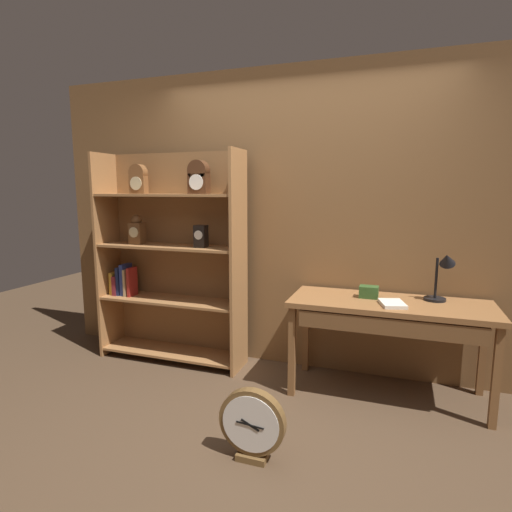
% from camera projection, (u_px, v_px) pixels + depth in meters
% --- Properties ---
extents(ground_plane, '(10.00, 10.00, 0.00)m').
position_uv_depth(ground_plane, '(248.00, 448.00, 2.54)').
color(ground_plane, '#4C3826').
extents(back_wood_panel, '(4.80, 0.05, 2.60)m').
position_uv_depth(back_wood_panel, '(301.00, 221.00, 3.58)').
color(back_wood_panel, brown).
rests_on(back_wood_panel, ground).
extents(bookshelf, '(1.37, 0.36, 1.90)m').
position_uv_depth(bookshelf, '(169.00, 257.00, 3.77)').
color(bookshelf, '#9E6B3D').
rests_on(bookshelf, ground).
extents(workbench, '(1.47, 0.59, 0.74)m').
position_uv_depth(workbench, '(389.00, 313.00, 3.07)').
color(workbench, brown).
rests_on(workbench, ground).
extents(desk_lamp, '(0.21, 0.21, 0.39)m').
position_uv_depth(desk_lamp, '(443.00, 273.00, 3.04)').
color(desk_lamp, black).
rests_on(desk_lamp, workbench).
extents(toolbox_small, '(0.14, 0.10, 0.09)m').
position_uv_depth(toolbox_small, '(369.00, 292.00, 3.18)').
color(toolbox_small, '#2D5123').
rests_on(toolbox_small, workbench).
extents(open_repair_manual, '(0.21, 0.26, 0.02)m').
position_uv_depth(open_repair_manual, '(392.00, 304.00, 2.98)').
color(open_repair_manual, silver).
rests_on(open_repair_manual, workbench).
extents(round_clock_large, '(0.40, 0.11, 0.44)m').
position_uv_depth(round_clock_large, '(252.00, 424.00, 2.39)').
color(round_clock_large, brown).
rests_on(round_clock_large, ground).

